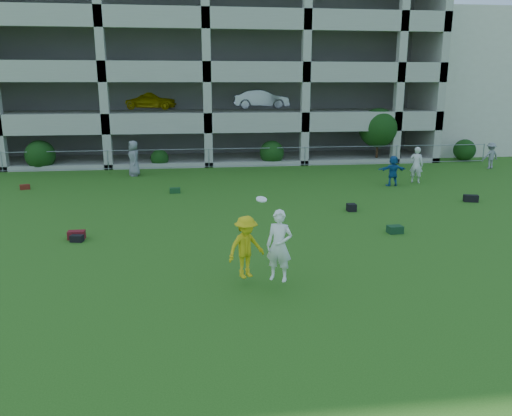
{
  "coord_description": "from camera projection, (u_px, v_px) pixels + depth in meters",
  "views": [
    {
      "loc": [
        -1.1,
        -11.41,
        5.05
      ],
      "look_at": [
        0.8,
        3.0,
        1.4
      ],
      "focal_mm": 35.0,
      "sensor_mm": 36.0,
      "label": 1
    }
  ],
  "objects": [
    {
      "name": "bag_green_g",
      "position": [
        175.0,
        190.0,
        23.54
      ],
      "size": [
        0.51,
        0.31,
        0.25
      ],
      "primitive_type": "cube",
      "rotation": [
        0.0,
        0.0,
        0.03
      ],
      "color": "#163C22",
      "rests_on": "ground"
    },
    {
      "name": "bag_black_e",
      "position": [
        471.0,
        198.0,
        21.8
      ],
      "size": [
        0.66,
        0.47,
        0.3
      ],
      "primitive_type": "cube",
      "rotation": [
        0.0,
        0.0,
        -0.31
      ],
      "color": "black",
      "rests_on": "ground"
    },
    {
      "name": "bag_black_b",
      "position": [
        77.0,
        238.0,
        16.3
      ],
      "size": [
        0.44,
        0.33,
        0.22
      ],
      "primitive_type": "cube",
      "rotation": [
        0.0,
        0.0,
        -0.22
      ],
      "color": "black",
      "rests_on": "ground"
    },
    {
      "name": "frisbee_contest",
      "position": [
        257.0,
        246.0,
        12.5
      ],
      "size": [
        1.77,
        1.27,
        2.1
      ],
      "color": "gold",
      "rests_on": "ground"
    },
    {
      "name": "ground",
      "position": [
        240.0,
        293.0,
        12.34
      ],
      "size": [
        100.0,
        100.0,
        0.0
      ],
      "primitive_type": "plane",
      "color": "#235114",
      "rests_on": "ground"
    },
    {
      "name": "bag_red_a",
      "position": [
        77.0,
        235.0,
        16.6
      ],
      "size": [
        0.56,
        0.31,
        0.28
      ],
      "primitive_type": "cube",
      "rotation": [
        0.0,
        0.0,
        0.02
      ],
      "color": "#5B120F",
      "rests_on": "ground"
    },
    {
      "name": "shrub_row",
      "position": [
        281.0,
        141.0,
        31.49
      ],
      "size": [
        34.38,
        2.52,
        3.5
      ],
      "color": "#163D11",
      "rests_on": "ground"
    },
    {
      "name": "bystander_e",
      "position": [
        416.0,
        165.0,
        25.81
      ],
      "size": [
        0.82,
        0.77,
        1.87
      ],
      "primitive_type": "imported",
      "rotation": [
        0.0,
        0.0,
        2.49
      ],
      "color": "silver",
      "rests_on": "ground"
    },
    {
      "name": "stucco_building",
      "position": [
        484.0,
        84.0,
        40.96
      ],
      "size": [
        16.0,
        14.0,
        10.0
      ],
      "primitive_type": "cube",
      "color": "beige",
      "rests_on": "ground"
    },
    {
      "name": "bystander_c",
      "position": [
        134.0,
        158.0,
        27.71
      ],
      "size": [
        0.9,
        1.11,
        1.96
      ],
      "primitive_type": "imported",
      "rotation": [
        0.0,
        0.0,
        -1.24
      ],
      "color": "gray",
      "rests_on": "ground"
    },
    {
      "name": "bystander_d",
      "position": [
        393.0,
        171.0,
        25.04
      ],
      "size": [
        1.43,
        0.48,
        1.53
      ],
      "primitive_type": "imported",
      "rotation": [
        0.0,
        0.0,
        3.16
      ],
      "color": "#205796",
      "rests_on": "ground"
    },
    {
      "name": "bag_red_f",
      "position": [
        25.0,
        187.0,
        24.34
      ],
      "size": [
        0.52,
        0.43,
        0.24
      ],
      "primitive_type": "cube",
      "rotation": [
        0.0,
        0.0,
        0.37
      ],
      "color": "#500D0E",
      "rests_on": "ground"
    },
    {
      "name": "parking_garage",
      "position": [
        203.0,
        70.0,
        37.51
      ],
      "size": [
        30.0,
        14.0,
        12.0
      ],
      "color": "#9E998C",
      "rests_on": "ground"
    },
    {
      "name": "crate_d",
      "position": [
        351.0,
        207.0,
        20.2
      ],
      "size": [
        0.36,
        0.36,
        0.3
      ],
      "primitive_type": "cube",
      "rotation": [
        0.0,
        0.0,
        -0.02
      ],
      "color": "black",
      "rests_on": "ground"
    },
    {
      "name": "bystander_f",
      "position": [
        491.0,
        156.0,
        30.16
      ],
      "size": [
        1.11,
        0.77,
        1.57
      ],
      "primitive_type": "imported",
      "rotation": [
        0.0,
        0.0,
        3.34
      ],
      "color": "gray",
      "rests_on": "ground"
    },
    {
      "name": "bag_green_c",
      "position": [
        395.0,
        229.0,
        17.24
      ],
      "size": [
        0.53,
        0.39,
        0.26
      ],
      "primitive_type": "cube",
      "rotation": [
        0.0,
        0.0,
        0.08
      ],
      "color": "#13341B",
      "rests_on": "ground"
    },
    {
      "name": "fence",
      "position": [
        209.0,
        158.0,
        30.46
      ],
      "size": [
        36.06,
        0.06,
        1.2
      ],
      "color": "gray",
      "rests_on": "ground"
    }
  ]
}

